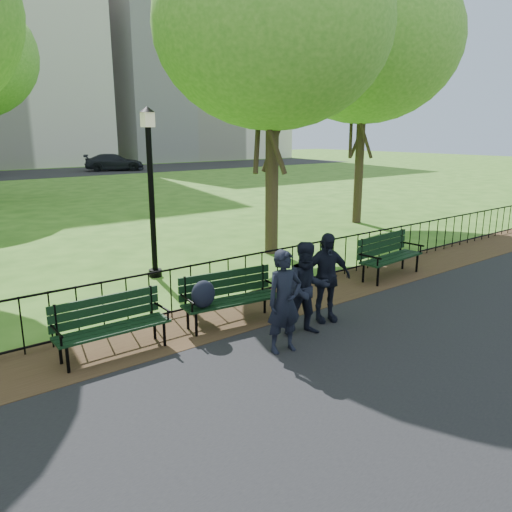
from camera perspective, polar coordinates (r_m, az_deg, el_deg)
ground at (r=8.12m, az=6.24°, el=-8.93°), size 120.00×120.00×0.00m
dirt_strip at (r=9.17m, az=-0.32°, el=-6.00°), size 60.00×1.60×0.01m
iron_fence at (r=9.40m, az=-2.18°, el=-2.39°), size 24.06×0.06×1.00m
apartment_east at (r=62.43m, az=-8.11°, el=22.14°), size 20.00×15.00×24.00m
park_bench_main at (r=8.16m, az=-4.42°, el=-4.25°), size 1.74×0.74×0.96m
park_bench_left_a at (r=7.54m, az=-16.32°, el=-6.95°), size 1.65×0.54×0.93m
park_bench_right_a at (r=11.38m, az=14.84°, el=0.54°), size 1.85×0.71×1.03m
lamppost at (r=11.02m, az=-11.91°, el=7.71°), size 0.33×0.33×3.66m
tree_near_e at (r=13.19m, az=1.96°, el=24.80°), size 5.80×5.80×8.09m
tree_mid_e at (r=18.09m, az=12.39°, el=22.86°), size 6.21×6.21×8.65m
person_left at (r=7.24m, az=3.26°, el=-5.22°), size 0.61×0.46×1.53m
person_mid at (r=7.87m, az=5.88°, el=-3.77°), size 0.82×0.65×1.50m
person_right at (r=8.46m, az=7.95°, el=-2.44°), size 0.97×0.66×1.53m
sedan_dark at (r=42.64m, az=-15.90°, el=10.27°), size 5.00×3.47×1.34m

